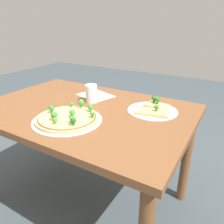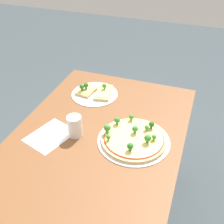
{
  "view_description": "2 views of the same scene",
  "coord_description": "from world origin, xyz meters",
  "px_view_note": "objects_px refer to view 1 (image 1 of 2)",
  "views": [
    {
      "loc": [
        -0.74,
        0.93,
        1.18
      ],
      "look_at": [
        -0.2,
        0.01,
        0.73
      ],
      "focal_mm": 35.0,
      "sensor_mm": 36.0,
      "label": 1
    },
    {
      "loc": [
        0.96,
        0.42,
        1.62
      ],
      "look_at": [
        -0.2,
        0.01,
        0.73
      ],
      "focal_mm": 45.0,
      "sensor_mm": 36.0,
      "label": 2
    }
  ],
  "objects_px": {
    "pizza_tray_whole": "(68,118)",
    "drinking_cup": "(91,93)",
    "dining_table": "(84,122)",
    "pizza_tray_slice": "(154,109)"
  },
  "relations": [
    {
      "from": "dining_table",
      "to": "pizza_tray_whole",
      "type": "height_order",
      "value": "pizza_tray_whole"
    },
    {
      "from": "pizza_tray_slice",
      "to": "pizza_tray_whole",
      "type": "bearing_deg",
      "value": 45.39
    },
    {
      "from": "pizza_tray_slice",
      "to": "drinking_cup",
      "type": "relative_size",
      "value": 2.56
    },
    {
      "from": "pizza_tray_whole",
      "to": "drinking_cup",
      "type": "distance_m",
      "value": 0.29
    },
    {
      "from": "pizza_tray_whole",
      "to": "pizza_tray_slice",
      "type": "bearing_deg",
      "value": -134.61
    },
    {
      "from": "pizza_tray_slice",
      "to": "drinking_cup",
      "type": "bearing_deg",
      "value": 7.95
    },
    {
      "from": "dining_table",
      "to": "drinking_cup",
      "type": "relative_size",
      "value": 11.14
    },
    {
      "from": "dining_table",
      "to": "drinking_cup",
      "type": "height_order",
      "value": "drinking_cup"
    },
    {
      "from": "dining_table",
      "to": "pizza_tray_whole",
      "type": "xyz_separation_m",
      "value": [
        -0.04,
        0.18,
        0.11
      ]
    },
    {
      "from": "dining_table",
      "to": "pizza_tray_slice",
      "type": "xyz_separation_m",
      "value": [
        -0.37,
        -0.16,
        0.1
      ]
    }
  ]
}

